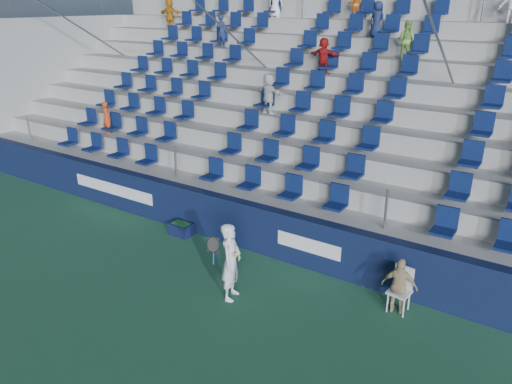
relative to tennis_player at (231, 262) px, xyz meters
The scene contains 7 objects.
ground 1.56m from the tennis_player, 123.23° to the right, with size 70.00×70.00×0.00m, color #296041.
sponsor_wall 2.19m from the tennis_player, 109.27° to the left, with size 24.00×0.32×1.20m.
grandstand 7.30m from the tennis_player, 95.78° to the left, with size 24.00×8.17×6.63m.
tennis_player is the anchor object (origin of this frame).
line_judge_chair 3.44m from the tennis_player, 26.87° to the left, with size 0.45×0.46×0.92m.
line_judge 3.37m from the tennis_player, 24.64° to the left, with size 0.69×0.29×1.18m, color tan.
ball_bin 3.37m from the tennis_player, 150.02° to the left, with size 0.60×0.40×0.34m.
Camera 1 is at (6.13, -6.06, 5.82)m, focal length 35.00 mm.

